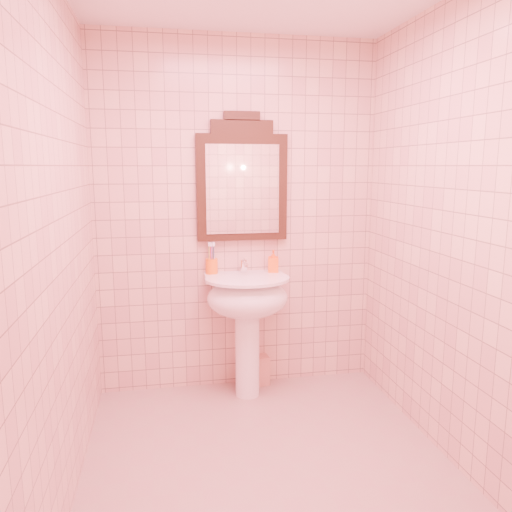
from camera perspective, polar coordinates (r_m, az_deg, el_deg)
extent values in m
plane|color=tan|center=(2.95, 1.54, -22.89)|extent=(2.20, 2.20, 0.00)
cube|color=beige|center=(3.57, -2.11, 4.39)|extent=(2.00, 0.02, 2.50)
cylinder|color=white|center=(3.57, -1.00, -10.47)|extent=(0.17, 0.17, 0.70)
ellipsoid|color=white|center=(3.44, -0.96, -4.82)|extent=(0.56, 0.46, 0.28)
cube|color=white|center=(3.57, -1.42, -2.36)|extent=(0.56, 0.15, 0.05)
cylinder|color=white|center=(3.41, -0.97, -2.63)|extent=(0.58, 0.58, 0.02)
cylinder|color=white|center=(3.56, -1.42, -1.18)|extent=(0.04, 0.04, 0.09)
cylinder|color=white|center=(3.50, -1.28, -0.80)|extent=(0.02, 0.10, 0.02)
cylinder|color=white|center=(3.45, -1.14, -1.28)|extent=(0.02, 0.02, 0.04)
cube|color=white|center=(3.56, -1.45, -0.28)|extent=(0.01, 0.07, 0.01)
cube|color=black|center=(3.54, -1.59, 7.80)|extent=(0.64, 0.05, 0.74)
cube|color=black|center=(3.55, -1.63, 14.55)|extent=(0.43, 0.05, 0.09)
cube|color=black|center=(3.55, -1.63, 15.71)|extent=(0.25, 0.05, 0.06)
cube|color=white|center=(3.51, -1.52, 7.62)|extent=(0.52, 0.01, 0.62)
cylinder|color=orange|center=(3.54, -5.09, -1.17)|extent=(0.09, 0.09, 0.11)
cylinder|color=silver|center=(3.53, -4.79, -0.43)|extent=(0.01, 0.01, 0.20)
cylinder|color=#338CD8|center=(3.55, -4.93, -0.39)|extent=(0.01, 0.01, 0.20)
cylinder|color=#E5334C|center=(3.55, -5.20, -0.39)|extent=(0.01, 0.01, 0.20)
cylinder|color=#3FBF59|center=(3.54, -5.39, -0.43)|extent=(0.01, 0.01, 0.20)
cylinder|color=#D8CC4C|center=(3.52, -5.37, -0.48)|extent=(0.01, 0.01, 0.20)
cylinder|color=purple|center=(3.51, -5.14, -0.50)|extent=(0.01, 0.01, 0.20)
cylinder|color=#4C4C59|center=(3.52, -4.88, -0.48)|extent=(0.01, 0.01, 0.20)
imported|color=#FF6215|center=(3.57, 1.99, -0.59)|extent=(0.09, 0.09, 0.16)
cube|color=pink|center=(3.83, 0.03, -12.93)|extent=(0.19, 0.14, 0.22)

